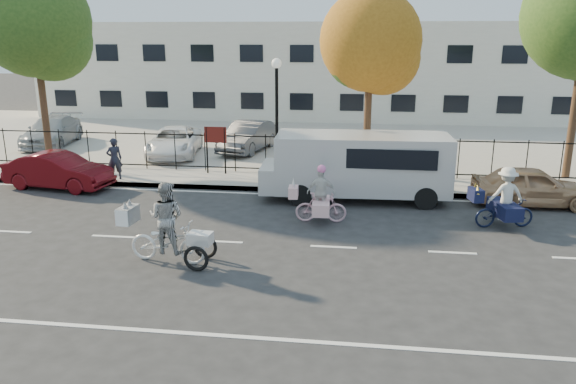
% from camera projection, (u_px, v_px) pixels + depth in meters
% --- Properties ---
extents(ground, '(120.00, 120.00, 0.00)m').
position_uv_depth(ground, '(221.00, 242.00, 14.90)').
color(ground, '#333334').
extents(road_markings, '(60.00, 9.52, 0.01)m').
position_uv_depth(road_markings, '(221.00, 242.00, 14.90)').
color(road_markings, silver).
rests_on(road_markings, ground).
extents(curb, '(60.00, 0.10, 0.15)m').
position_uv_depth(curb, '(256.00, 189.00, 19.69)').
color(curb, '#A8A399').
rests_on(curb, ground).
extents(sidewalk, '(60.00, 2.20, 0.15)m').
position_uv_depth(sidewalk, '(261.00, 181.00, 20.70)').
color(sidewalk, '#A8A399').
rests_on(sidewalk, ground).
extents(parking_lot, '(60.00, 15.60, 0.15)m').
position_uv_depth(parking_lot, '(291.00, 138.00, 29.19)').
color(parking_lot, '#A8A399').
rests_on(parking_lot, ground).
extents(iron_fence, '(58.00, 0.06, 1.50)m').
position_uv_depth(iron_fence, '(266.00, 153.00, 21.52)').
color(iron_fence, black).
rests_on(iron_fence, sidewalk).
extents(building, '(34.00, 10.00, 6.00)m').
position_uv_depth(building, '(309.00, 69.00, 37.93)').
color(building, silver).
rests_on(building, ground).
extents(lamppost, '(0.36, 0.36, 4.33)m').
position_uv_depth(lamppost, '(277.00, 97.00, 20.47)').
color(lamppost, black).
rests_on(lamppost, sidewalk).
extents(street_sign, '(0.85, 0.06, 1.80)m').
position_uv_depth(street_sign, '(216.00, 141.00, 21.23)').
color(street_sign, black).
rests_on(street_sign, sidewalk).
extents(zebra_trike, '(2.35, 0.99, 2.00)m').
position_uv_depth(zebra_trike, '(167.00, 231.00, 13.40)').
color(zebra_trike, white).
rests_on(zebra_trike, ground).
extents(unicorn_bike, '(1.71, 1.19, 1.72)m').
position_uv_depth(unicorn_bike, '(320.00, 201.00, 16.29)').
color(unicorn_bike, '#DBA7B5').
rests_on(unicorn_bike, ground).
extents(bull_bike, '(1.94, 1.35, 1.76)m').
position_uv_depth(bull_bike, '(504.00, 204.00, 15.85)').
color(bull_bike, black).
rests_on(bull_bike, ground).
extents(white_van, '(6.19, 2.29, 2.18)m').
position_uv_depth(white_van, '(359.00, 164.00, 18.42)').
color(white_van, silver).
rests_on(white_van, ground).
extents(red_sedan, '(4.01, 1.89, 1.27)m').
position_uv_depth(red_sedan, '(58.00, 171.00, 19.89)').
color(red_sedan, '#51090E').
rests_on(red_sedan, ground).
extents(gold_sedan, '(3.78, 1.59, 1.28)m').
position_uv_depth(gold_sedan, '(532.00, 186.00, 17.88)').
color(gold_sedan, tan).
rests_on(gold_sedan, ground).
extents(pedestrian, '(0.67, 0.63, 1.54)m').
position_uv_depth(pedestrian, '(114.00, 159.00, 20.46)').
color(pedestrian, black).
rests_on(pedestrian, sidewalk).
extents(lot_car_a, '(2.56, 4.81, 1.33)m').
position_uv_depth(lot_car_a, '(52.00, 131.00, 26.96)').
color(lot_car_a, '#A7ACAF').
rests_on(lot_car_a, parking_lot).
extents(lot_car_b, '(2.66, 4.65, 1.22)m').
position_uv_depth(lot_car_b, '(174.00, 142.00, 24.62)').
color(lot_car_b, white).
rests_on(lot_car_b, parking_lot).
extents(lot_car_c, '(2.25, 4.27, 1.34)m').
position_uv_depth(lot_car_c, '(248.00, 136.00, 25.51)').
color(lot_car_c, '#43454A').
rests_on(lot_car_c, parking_lot).
extents(lot_car_d, '(2.48, 4.06, 1.29)m').
position_uv_depth(lot_car_d, '(379.00, 145.00, 23.67)').
color(lot_car_d, '#A3A4AA').
rests_on(lot_car_d, parking_lot).
extents(tree_west, '(4.35, 4.35, 7.98)m').
position_uv_depth(tree_west, '(39.00, 27.00, 21.76)').
color(tree_west, '#442D1D').
rests_on(tree_west, ground).
extents(tree_mid, '(3.81, 3.81, 6.98)m').
position_uv_depth(tree_mid, '(374.00, 46.00, 20.95)').
color(tree_mid, '#442D1D').
rests_on(tree_mid, ground).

